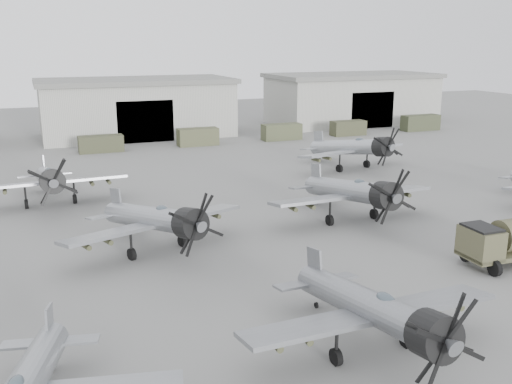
# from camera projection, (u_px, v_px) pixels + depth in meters

# --- Properties ---
(ground) EXTENTS (220.00, 220.00, 0.00)m
(ground) POSITION_uv_depth(u_px,v_px,m) (335.00, 294.00, 32.85)
(ground) COLOR slate
(ground) RESTS_ON ground
(hangar_center) EXTENTS (29.00, 14.80, 8.70)m
(hangar_center) POSITION_uv_depth(u_px,v_px,m) (136.00, 107.00, 87.38)
(hangar_center) COLOR #AAAA9F
(hangar_center) RESTS_ON ground
(hangar_right) EXTENTS (29.00, 14.80, 8.70)m
(hangar_right) POSITION_uv_depth(u_px,v_px,m) (351.00, 98.00, 100.98)
(hangar_right) COLOR #AAAA9F
(hangar_right) RESTS_ON ground
(support_truck_3) EXTENTS (5.71, 2.20, 2.17)m
(support_truck_3) POSITION_uv_depth(u_px,v_px,m) (101.00, 144.00, 74.97)
(support_truck_3) COLOR #393C27
(support_truck_3) RESTS_ON ground
(support_truck_4) EXTENTS (5.64, 2.20, 2.41)m
(support_truck_4) POSITION_uv_depth(u_px,v_px,m) (198.00, 137.00, 79.68)
(support_truck_4) COLOR #464930
(support_truck_4) RESTS_ON ground
(support_truck_5) EXTENTS (5.85, 2.20, 2.36)m
(support_truck_5) POSITION_uv_depth(u_px,v_px,m) (282.00, 132.00, 84.28)
(support_truck_5) COLOR #43482F
(support_truck_5) RESTS_ON ground
(support_truck_6) EXTENTS (5.43, 2.20, 2.25)m
(support_truck_6) POSITION_uv_depth(u_px,v_px,m) (348.00, 128.00, 88.35)
(support_truck_6) COLOR #3B3D28
(support_truck_6) RESTS_ON ground
(support_truck_7) EXTENTS (6.42, 2.20, 2.52)m
(support_truck_7) POSITION_uv_depth(u_px,v_px,m) (420.00, 123.00, 93.17)
(support_truck_7) COLOR #383D28
(support_truck_7) RESTS_ON ground
(aircraft_near_1) EXTENTS (12.78, 11.50, 5.13)m
(aircraft_near_1) POSITION_uv_depth(u_px,v_px,m) (376.00, 311.00, 25.77)
(aircraft_near_1) COLOR gray
(aircraft_near_1) RESTS_ON ground
(aircraft_mid_1) EXTENTS (13.24, 11.93, 5.32)m
(aircraft_mid_1) POSITION_uv_depth(u_px,v_px,m) (158.00, 220.00, 38.64)
(aircraft_mid_1) COLOR gray
(aircraft_mid_1) RESTS_ON ground
(aircraft_mid_2) EXTENTS (13.88, 12.49, 5.57)m
(aircraft_mid_2) POSITION_uv_depth(u_px,v_px,m) (354.00, 192.00, 45.30)
(aircraft_mid_2) COLOR gray
(aircraft_mid_2) RESTS_ON ground
(aircraft_far_0) EXTENTS (13.48, 12.12, 5.40)m
(aircraft_far_0) POSITION_uv_depth(u_px,v_px,m) (49.00, 179.00, 49.84)
(aircraft_far_0) COLOR gray
(aircraft_far_0) RESTS_ON ground
(aircraft_far_1) EXTENTS (14.17, 12.76, 5.63)m
(aircraft_far_1) POSITION_uv_depth(u_px,v_px,m) (355.00, 148.00, 64.05)
(aircraft_far_1) COLOR #9CA0A5
(aircraft_far_1) RESTS_ON ground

